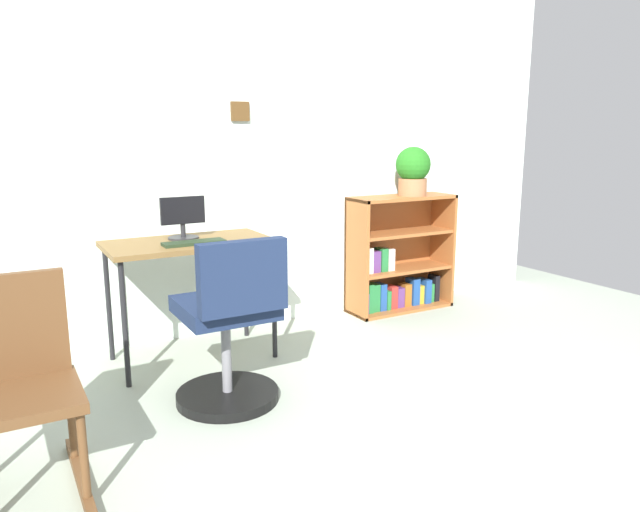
# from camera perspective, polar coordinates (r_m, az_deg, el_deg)

# --- Properties ---
(ground_plane) EXTENTS (6.24, 6.24, 0.00)m
(ground_plane) POSITION_cam_1_polar(r_m,az_deg,el_deg) (2.64, 13.43, -19.15)
(ground_plane) COLOR #98A392
(wall_back) EXTENTS (5.20, 0.12, 2.48)m
(wall_back) POSITION_cam_1_polar(r_m,az_deg,el_deg) (4.10, -6.87, 10.30)
(wall_back) COLOR silver
(wall_back) RESTS_ON ground_plane
(desk) EXTENTS (0.95, 0.53, 0.72)m
(desk) POSITION_cam_1_polar(r_m,az_deg,el_deg) (3.55, -12.43, 0.38)
(desk) COLOR brown
(desk) RESTS_ON ground_plane
(monitor) EXTENTS (0.26, 0.18, 0.25)m
(monitor) POSITION_cam_1_polar(r_m,az_deg,el_deg) (3.58, -13.04, 3.52)
(monitor) COLOR #262628
(monitor) RESTS_ON desk
(keyboard) EXTENTS (0.35, 0.11, 0.02)m
(keyboard) POSITION_cam_1_polar(r_m,az_deg,el_deg) (3.42, -12.01, 1.26)
(keyboard) COLOR #1F2F1C
(keyboard) RESTS_ON desk
(office_chair) EXTENTS (0.52, 0.55, 0.87)m
(office_chair) POSITION_cam_1_polar(r_m,az_deg,el_deg) (2.96, -8.64, -7.32)
(office_chair) COLOR black
(office_chair) RESTS_ON ground_plane
(rocking_chair) EXTENTS (0.42, 0.64, 0.83)m
(rocking_chair) POSITION_cam_1_polar(r_m,az_deg,el_deg) (2.51, -27.05, -11.04)
(rocking_chair) COLOR brown
(rocking_chair) RESTS_ON ground_plane
(bookshelf_low) EXTENTS (0.83, 0.30, 0.88)m
(bookshelf_low) POSITION_cam_1_polar(r_m,az_deg,el_deg) (4.58, 7.28, -0.41)
(bookshelf_low) COLOR #9A582B
(bookshelf_low) RESTS_ON ground_plane
(potted_plant_on_shelf) EXTENTS (0.26, 0.26, 0.36)m
(potted_plant_on_shelf) POSITION_cam_1_polar(r_m,az_deg,el_deg) (4.51, 8.92, 8.16)
(potted_plant_on_shelf) COLOR #9E6642
(potted_plant_on_shelf) RESTS_ON bookshelf_low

